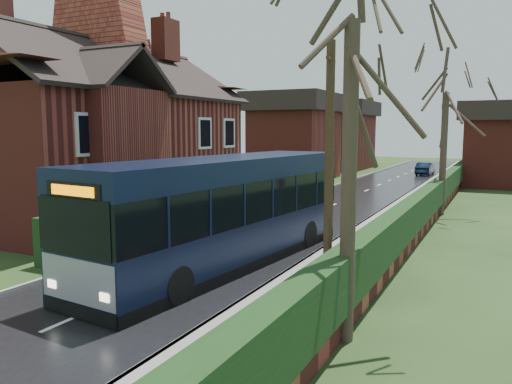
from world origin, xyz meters
The scene contains 17 objects.
ground centered at (0.00, 0.00, 0.00)m, with size 140.00×140.00×0.00m, color #344C20.
road centered at (0.00, 10.00, 0.01)m, with size 6.00×100.00×0.02m, color black.
pavement centered at (4.25, 10.00, 0.07)m, with size 2.50×100.00×0.14m, color slate.
kerb_right centered at (3.05, 10.00, 0.07)m, with size 0.12×100.00×0.14m, color gray.
kerb_left centered at (-3.05, 10.00, 0.05)m, with size 0.12×100.00×0.10m, color gray.
front_hedge centered at (-3.90, 5.00, 0.80)m, with size 1.20×16.00×1.60m, color black.
picket_fence centered at (-3.15, 5.00, 0.45)m, with size 0.10×16.00×0.90m, color gray, non-canonical shape.
right_wall_hedge centered at (5.80, 10.00, 1.02)m, with size 0.60×50.00×1.80m.
brick_house centered at (-8.73, 4.78, 4.38)m, with size 9.30×14.60×10.30m.
bus centered at (0.80, -0.04, 1.73)m, with size 3.78×11.69×3.49m.
car_silver centered at (-1.83, 5.56, 0.70)m, with size 1.65×4.09×1.39m, color #9E9DA2.
car_green centered at (-1.91, 3.01, 0.68)m, with size 1.90×4.69×1.36m, color black.
car_distant centered at (2.00, 37.01, 0.63)m, with size 1.33×3.83×1.26m, color black.
bus_stop_sign centered at (4.00, 3.69, 1.95)m, with size 0.18×0.44×2.96m.
telegraph_pole centered at (4.80, -1.61, 3.32)m, with size 0.22×0.85×6.56m.
tree_right_far centered at (6.00, 13.36, 6.66)m, with size 4.62×4.62×8.92m.
tree_house_side centered at (-10.36, 10.53, 7.63)m, with size 4.50×4.50×10.22m.
Camera 1 is at (8.75, -13.75, 4.35)m, focal length 35.00 mm.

